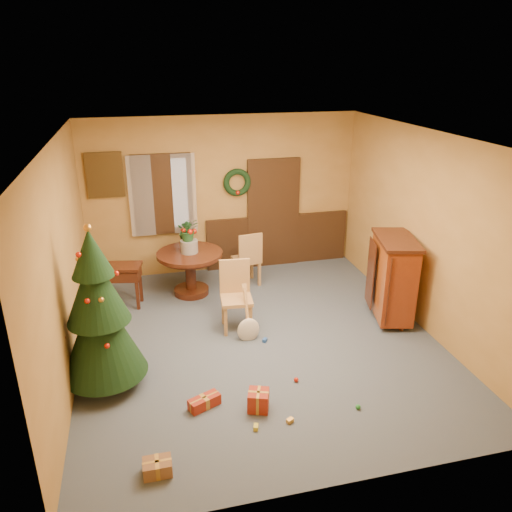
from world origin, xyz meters
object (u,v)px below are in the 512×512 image
object	(u,v)px
christmas_tree	(99,313)
writing_desk	(116,275)
chair_near	(236,293)
dining_table	(190,265)
sideboard	(393,276)

from	to	relation	value
christmas_tree	writing_desk	world-z (taller)	christmas_tree
writing_desk	chair_near	bearing A→B (deg)	-32.68
christmas_tree	writing_desk	xyz separation A→B (m)	(0.12, 2.17, -0.46)
dining_table	christmas_tree	size ratio (longest dim) A/B	0.53
dining_table	christmas_tree	world-z (taller)	christmas_tree
writing_desk	dining_table	bearing A→B (deg)	7.95
christmas_tree	sideboard	bearing A→B (deg)	9.83
dining_table	writing_desk	world-z (taller)	dining_table
writing_desk	sideboard	xyz separation A→B (m)	(4.14, -1.43, 0.17)
christmas_tree	sideboard	distance (m)	4.33
dining_table	sideboard	world-z (taller)	sideboard
writing_desk	sideboard	distance (m)	4.38
chair_near	sideboard	world-z (taller)	sideboard
chair_near	christmas_tree	size ratio (longest dim) A/B	0.49
dining_table	writing_desk	bearing A→B (deg)	-172.05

